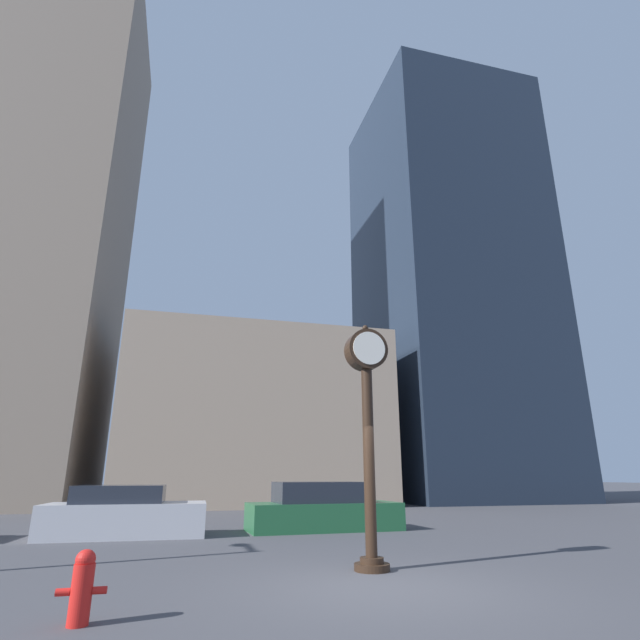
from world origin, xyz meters
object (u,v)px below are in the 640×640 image
at_px(street_clock, 368,412).
at_px(car_silver, 125,515).
at_px(fire_hydrant_far, 82,586).
at_px(car_green, 322,510).

height_order(street_clock, car_silver, street_clock).
relative_size(street_clock, car_silver, 1.05).
bearing_deg(fire_hydrant_far, street_clock, 27.82).
distance_m(car_silver, fire_hydrant_far, 8.79).
relative_size(car_silver, car_green, 0.91).
xyz_separation_m(street_clock, car_green, (0.92, 6.72, -2.19)).
height_order(street_clock, fire_hydrant_far, street_clock).
distance_m(street_clock, fire_hydrant_far, 5.49).
distance_m(street_clock, car_silver, 8.34).
bearing_deg(car_silver, fire_hydrant_far, -85.64).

